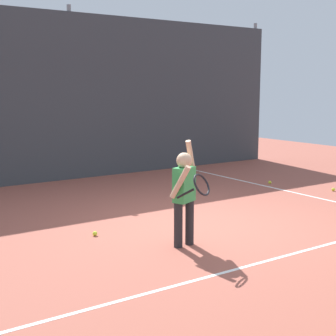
% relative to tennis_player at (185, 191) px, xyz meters
% --- Properties ---
extents(ground_plane, '(20.00, 20.00, 0.00)m').
position_rel_tennis_player_xyz_m(ground_plane, '(0.77, 0.68, -0.73)').
color(ground_plane, '#9E5142').
extents(court_line_baseline, '(9.00, 0.05, 0.00)m').
position_rel_tennis_player_xyz_m(court_line_baseline, '(0.77, -0.99, -0.72)').
color(court_line_baseline, white).
rests_on(court_line_baseline, ground).
extents(court_line_sideline, '(0.05, 9.00, 0.00)m').
position_rel_tennis_player_xyz_m(court_line_sideline, '(3.68, 1.68, -0.72)').
color(court_line_sideline, white).
rests_on(court_line_sideline, ground).
extents(back_fence_windscreen, '(11.18, 0.08, 3.60)m').
position_rel_tennis_player_xyz_m(back_fence_windscreen, '(0.77, 5.23, 1.08)').
color(back_fence_windscreen, '#383D42').
rests_on(back_fence_windscreen, ground).
extents(fence_post_1, '(0.09, 0.09, 3.75)m').
position_rel_tennis_player_xyz_m(fence_post_1, '(0.77, 5.29, 1.15)').
color(fence_post_1, slate).
rests_on(fence_post_1, ground).
extents(fence_post_2, '(0.09, 0.09, 3.75)m').
position_rel_tennis_player_xyz_m(fence_post_2, '(6.21, 5.29, 1.15)').
color(fence_post_2, slate).
rests_on(fence_post_2, ground).
extents(tennis_player, '(0.53, 0.77, 1.35)m').
position_rel_tennis_player_xyz_m(tennis_player, '(0.00, 0.00, 0.00)').
color(tennis_player, '#232326').
rests_on(tennis_player, ground).
extents(tennis_ball_0, '(0.07, 0.07, 0.07)m').
position_rel_tennis_player_xyz_m(tennis_ball_0, '(-0.76, 1.04, -0.69)').
color(tennis_ball_0, '#CCE033').
rests_on(tennis_ball_0, ground).
extents(tennis_ball_2, '(0.07, 0.07, 0.07)m').
position_rel_tennis_player_xyz_m(tennis_ball_2, '(4.42, 1.12, -0.69)').
color(tennis_ball_2, '#CCE033').
rests_on(tennis_ball_2, ground).
extents(tennis_ball_3, '(0.07, 0.07, 0.07)m').
position_rel_tennis_player_xyz_m(tennis_ball_3, '(3.93, 2.35, -0.69)').
color(tennis_ball_3, '#CCE033').
rests_on(tennis_ball_3, ground).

